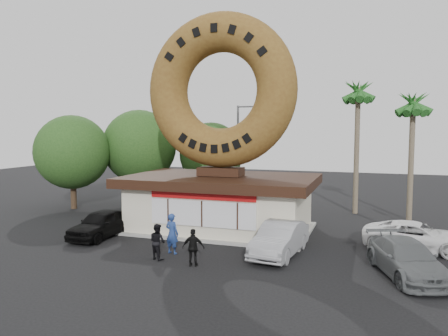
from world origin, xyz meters
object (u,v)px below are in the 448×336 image
Objects in this scene: person_left at (172,233)px; street_lamp at (240,148)px; car_grey at (407,259)px; car_white at (416,236)px; person_right at (193,248)px; car_black at (101,224)px; giant_donut at (221,91)px; person_center at (157,242)px; donut_shop at (221,201)px; car_silver at (280,239)px.

street_lamp is at bearing -72.48° from person_left.
car_grey is 4.39m from car_white.
person_left reaches higher than car_white.
car_black is at bearing -37.06° from person_right.
car_black is at bearing -145.77° from giant_donut.
person_center is (1.03, -16.65, -3.64)m from street_lamp.
giant_donut is at bearing -93.55° from person_right.
donut_shop is 11.46m from car_grey.
car_silver is at bearing -151.36° from person_right.
person_right is 7.62m from car_black.
person_right reaches higher than car_white.
car_white is (12.64, -11.10, -3.77)m from street_lamp.
street_lamp is 4.74× the size of person_center.
person_left reaches higher than car_grey.
giant_donut is 5.40× the size of person_right.
donut_shop is 5.61× the size of person_left.
car_grey is 0.99× the size of car_white.
car_silver is (5.27, 2.52, -0.05)m from person_center.
car_black is (-5.79, -3.92, -0.99)m from donut_shop.
street_lamp is 1.58× the size of car_grey.
person_right is (1.99, -0.40, -0.00)m from person_center.
car_silver is (4.45, -4.13, -7.55)m from giant_donut.
car_grey is (10.05, -5.41, -1.03)m from donut_shop.
giant_donut is 13.72m from car_grey.
person_center is 5.84m from car_silver.
street_lamp is (-1.86, 10.02, 2.72)m from donut_shop.
person_right is at bearing -166.41° from person_center.
person_center is (-0.82, -6.63, -0.92)m from donut_shop.
person_center is 0.33× the size of car_white.
street_lamp is 17.69m from person_right.
person_left is 1.19× the size of person_right.
street_lamp reaches higher than car_silver.
street_lamp is 17.24m from car_white.
giant_donut is 10.88m from street_lamp.
car_silver is 0.94× the size of car_white.
person_center reaches higher than person_right.
person_center reaches higher than car_black.
car_silver is at bearing 147.45° from car_grey.
giant_donut reaches higher than person_right.
giant_donut is at bearing 90.00° from donut_shop.
person_right is 0.37× the size of car_black.
person_left is (1.27, -15.57, -3.48)m from street_lamp.
giant_donut reaches higher than car_silver.
person_left is 0.44× the size of car_black.
car_black is 16.81m from car_white.
person_right is at bearing -79.95° from street_lamp.
car_silver reaches higher than car_white.
street_lamp reaches higher than car_black.
person_right is 4.39m from car_silver.
person_center is 1.00× the size of person_right.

